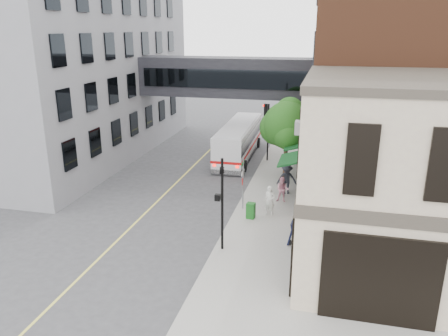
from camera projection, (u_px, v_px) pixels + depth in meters
The scene contains 17 objects.
ground at pixel (203, 272), 19.12m from camera, with size 120.00×120.00×0.00m, color #38383A.
sidewalk_main at pixel (283, 174), 31.61m from camera, with size 4.00×60.00×0.15m, color gray.
corner_building at pixel (427, 183), 17.68m from camera, with size 10.19×8.12×8.45m.
brick_building at pixel (411, 79), 28.63m from camera, with size 13.76×18.00×14.00m.
opposite_building at pixel (56, 69), 35.58m from camera, with size 14.00×24.00×14.00m, color slate.
skyway_bridge at pixel (229, 77), 34.46m from camera, with size 14.00×3.18×3.00m.
traffic_signal_near at pixel (222, 193), 19.98m from camera, with size 0.44×0.22×4.60m.
traffic_signal_far at pixel (267, 121), 33.77m from camera, with size 0.53×0.28×4.50m.
street_sign_pole at pixel (243, 180), 24.92m from camera, with size 0.08×0.75×3.00m.
street_tree at pixel (287, 125), 29.67m from camera, with size 3.80×3.20×5.60m.
lane_marking at pixel (173, 186), 29.49m from camera, with size 0.12×40.00×0.01m, color #D8CC4C.
bus at pixel (239, 139), 35.63m from camera, with size 2.64×10.24×2.75m.
pedestrian_a at pixel (270, 200), 24.42m from camera, with size 0.61×0.40×1.68m, color silver.
pedestrian_b at pixel (283, 190), 26.22m from camera, with size 0.75×0.59×1.55m, color pink.
pedestrian_c at pixel (287, 179), 27.46m from camera, with size 1.26×0.72×1.95m, color black.
newspaper_box at pixel (251, 211), 24.04m from camera, with size 0.44×0.39×0.89m, color #135517.
sandwich_board at pixel (293, 233), 21.18m from camera, with size 0.41×0.64×1.14m, color black.
Camera 1 is at (4.86, -16.12, 10.20)m, focal length 35.00 mm.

